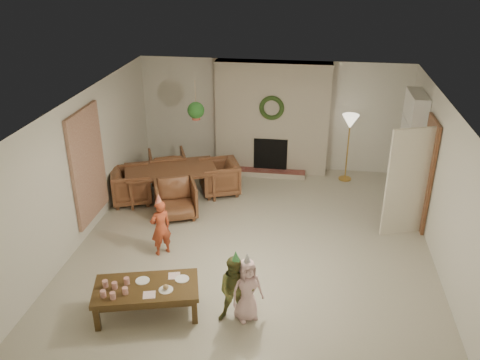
% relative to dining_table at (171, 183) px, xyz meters
% --- Properties ---
extents(floor, '(7.00, 7.00, 0.00)m').
position_rel_dining_table_xyz_m(floor, '(1.89, -1.58, -0.32)').
color(floor, '#B7B29E').
rests_on(floor, ground).
extents(ceiling, '(7.00, 7.00, 0.00)m').
position_rel_dining_table_xyz_m(ceiling, '(1.89, -1.58, 2.18)').
color(ceiling, white).
rests_on(ceiling, wall_back).
extents(wall_back, '(7.00, 0.00, 7.00)m').
position_rel_dining_table_xyz_m(wall_back, '(1.89, 1.92, 0.93)').
color(wall_back, silver).
rests_on(wall_back, floor).
extents(wall_front, '(7.00, 0.00, 7.00)m').
position_rel_dining_table_xyz_m(wall_front, '(1.89, -5.08, 0.93)').
color(wall_front, silver).
rests_on(wall_front, floor).
extents(wall_left, '(0.00, 7.00, 7.00)m').
position_rel_dining_table_xyz_m(wall_left, '(-1.11, -1.58, 0.93)').
color(wall_left, silver).
rests_on(wall_left, floor).
extents(wall_right, '(0.00, 7.00, 7.00)m').
position_rel_dining_table_xyz_m(wall_right, '(4.89, -1.58, 0.93)').
color(wall_right, silver).
rests_on(wall_right, floor).
extents(fireplace_mass, '(2.50, 0.40, 2.50)m').
position_rel_dining_table_xyz_m(fireplace_mass, '(1.89, 1.72, 0.93)').
color(fireplace_mass, '#561619').
rests_on(fireplace_mass, floor).
extents(fireplace_hearth, '(1.60, 0.30, 0.12)m').
position_rel_dining_table_xyz_m(fireplace_hearth, '(1.89, 1.37, -0.26)').
color(fireplace_hearth, maroon).
rests_on(fireplace_hearth, floor).
extents(fireplace_firebox, '(0.75, 0.12, 0.75)m').
position_rel_dining_table_xyz_m(fireplace_firebox, '(1.89, 1.54, 0.13)').
color(fireplace_firebox, black).
rests_on(fireplace_firebox, floor).
extents(fireplace_wreath, '(0.54, 0.10, 0.54)m').
position_rel_dining_table_xyz_m(fireplace_wreath, '(1.89, 1.49, 1.23)').
color(fireplace_wreath, '#203A16').
rests_on(fireplace_wreath, fireplace_mass).
extents(floor_lamp_base, '(0.28, 0.28, 0.03)m').
position_rel_dining_table_xyz_m(floor_lamp_base, '(3.58, 1.42, -0.30)').
color(floor_lamp_base, gold).
rests_on(floor_lamp_base, floor).
extents(floor_lamp_post, '(0.03, 0.03, 1.35)m').
position_rel_dining_table_xyz_m(floor_lamp_post, '(3.58, 1.42, 0.38)').
color(floor_lamp_post, gold).
rests_on(floor_lamp_post, floor).
extents(floor_lamp_shade, '(0.36, 0.36, 0.30)m').
position_rel_dining_table_xyz_m(floor_lamp_shade, '(3.58, 1.42, 1.03)').
color(floor_lamp_shade, beige).
rests_on(floor_lamp_shade, floor_lamp_post).
extents(bookshelf_carcass, '(0.30, 1.00, 2.20)m').
position_rel_dining_table_xyz_m(bookshelf_carcass, '(4.73, 0.72, 0.78)').
color(bookshelf_carcass, white).
rests_on(bookshelf_carcass, floor).
extents(bookshelf_shelf_a, '(0.30, 0.92, 0.03)m').
position_rel_dining_table_xyz_m(bookshelf_shelf_a, '(4.71, 0.72, 0.13)').
color(bookshelf_shelf_a, white).
rests_on(bookshelf_shelf_a, bookshelf_carcass).
extents(bookshelf_shelf_b, '(0.30, 0.92, 0.03)m').
position_rel_dining_table_xyz_m(bookshelf_shelf_b, '(4.71, 0.72, 0.53)').
color(bookshelf_shelf_b, white).
rests_on(bookshelf_shelf_b, bookshelf_carcass).
extents(bookshelf_shelf_c, '(0.30, 0.92, 0.03)m').
position_rel_dining_table_xyz_m(bookshelf_shelf_c, '(4.71, 0.72, 0.93)').
color(bookshelf_shelf_c, white).
rests_on(bookshelf_shelf_c, bookshelf_carcass).
extents(bookshelf_shelf_d, '(0.30, 0.92, 0.03)m').
position_rel_dining_table_xyz_m(bookshelf_shelf_d, '(4.71, 0.72, 1.33)').
color(bookshelf_shelf_d, white).
rests_on(bookshelf_shelf_d, bookshelf_carcass).
extents(books_row_lower, '(0.20, 0.40, 0.24)m').
position_rel_dining_table_xyz_m(books_row_lower, '(4.69, 0.57, 0.27)').
color(books_row_lower, '#A81F2E').
rests_on(books_row_lower, bookshelf_shelf_a).
extents(books_row_mid, '(0.20, 0.44, 0.24)m').
position_rel_dining_table_xyz_m(books_row_mid, '(4.69, 0.77, 0.67)').
color(books_row_mid, '#2A3A9A').
rests_on(books_row_mid, bookshelf_shelf_b).
extents(books_row_upper, '(0.20, 0.36, 0.22)m').
position_rel_dining_table_xyz_m(books_row_upper, '(4.69, 0.62, 1.06)').
color(books_row_upper, '#9F6822').
rests_on(books_row_upper, bookshelf_shelf_c).
extents(door_frame, '(0.05, 0.86, 2.04)m').
position_rel_dining_table_xyz_m(door_frame, '(4.85, -0.38, 0.70)').
color(door_frame, brown).
rests_on(door_frame, floor).
extents(door_leaf, '(0.77, 0.32, 2.00)m').
position_rel_dining_table_xyz_m(door_leaf, '(4.47, -0.76, 0.68)').
color(door_leaf, beige).
rests_on(door_leaf, floor).
extents(curtain_panel, '(0.06, 1.20, 2.00)m').
position_rel_dining_table_xyz_m(curtain_panel, '(-1.07, -1.38, 0.93)').
color(curtain_panel, tan).
rests_on(curtain_panel, wall_left).
extents(dining_table, '(2.06, 1.61, 0.64)m').
position_rel_dining_table_xyz_m(dining_table, '(0.00, 0.00, 0.00)').
color(dining_table, brown).
rests_on(dining_table, floor).
extents(dining_chair_near, '(0.98, 1.00, 0.71)m').
position_rel_dining_table_xyz_m(dining_chair_near, '(0.29, -0.74, 0.03)').
color(dining_chair_near, brown).
rests_on(dining_chair_near, floor).
extents(dining_chair_far, '(0.98, 1.00, 0.71)m').
position_rel_dining_table_xyz_m(dining_chair_far, '(-0.29, 0.74, 0.03)').
color(dining_chair_far, brown).
rests_on(dining_chair_far, floor).
extents(dining_chair_left, '(1.00, 0.98, 0.71)m').
position_rel_dining_table_xyz_m(dining_chair_left, '(-0.74, -0.29, 0.03)').
color(dining_chair_left, brown).
rests_on(dining_chair_left, floor).
extents(dining_chair_right, '(1.00, 0.98, 0.71)m').
position_rel_dining_table_xyz_m(dining_chair_right, '(0.93, 0.36, 0.03)').
color(dining_chair_right, brown).
rests_on(dining_chair_right, floor).
extents(hanging_plant_cord, '(0.01, 0.01, 0.70)m').
position_rel_dining_table_xyz_m(hanging_plant_cord, '(0.59, -0.08, 1.83)').
color(hanging_plant_cord, tan).
rests_on(hanging_plant_cord, ceiling).
extents(hanging_plant_pot, '(0.16, 0.16, 0.12)m').
position_rel_dining_table_xyz_m(hanging_plant_pot, '(0.59, -0.08, 1.48)').
color(hanging_plant_pot, '#9F4333').
rests_on(hanging_plant_pot, hanging_plant_cord).
extents(hanging_plant_foliage, '(0.32, 0.32, 0.32)m').
position_rel_dining_table_xyz_m(hanging_plant_foliage, '(0.59, -0.08, 1.60)').
color(hanging_plant_foliage, '#184617').
rests_on(hanging_plant_foliage, hanging_plant_pot).
extents(coffee_table_top, '(1.58, 1.06, 0.07)m').
position_rel_dining_table_xyz_m(coffee_table_top, '(0.62, -3.53, 0.09)').
color(coffee_table_top, '#4B3519').
rests_on(coffee_table_top, floor).
extents(coffee_table_apron, '(1.44, 0.93, 0.09)m').
position_rel_dining_table_xyz_m(coffee_table_apron, '(0.62, -3.53, 0.01)').
color(coffee_table_apron, '#4B3519').
rests_on(coffee_table_apron, floor).
extents(coffee_leg_fl, '(0.09, 0.09, 0.38)m').
position_rel_dining_table_xyz_m(coffee_leg_fl, '(0.06, -3.98, -0.13)').
color(coffee_leg_fl, '#4B3519').
rests_on(coffee_leg_fl, floor).
extents(coffee_leg_fr, '(0.09, 0.09, 0.38)m').
position_rel_dining_table_xyz_m(coffee_leg_fr, '(1.32, -3.65, -0.13)').
color(coffee_leg_fr, '#4B3519').
rests_on(coffee_leg_fr, floor).
extents(coffee_leg_bl, '(0.09, 0.09, 0.38)m').
position_rel_dining_table_xyz_m(coffee_leg_bl, '(-0.09, -3.41, -0.13)').
color(coffee_leg_bl, '#4B3519').
rests_on(coffee_leg_bl, floor).
extents(coffee_leg_br, '(0.09, 0.09, 0.38)m').
position_rel_dining_table_xyz_m(coffee_leg_br, '(1.17, -3.08, -0.13)').
color(coffee_leg_br, '#4B3519').
rests_on(coffee_leg_br, floor).
extents(cup_a, '(0.09, 0.09, 0.10)m').
position_rel_dining_table_xyz_m(cup_a, '(0.12, -3.84, 0.17)').
color(cup_a, silver).
rests_on(cup_a, coffee_table_top).
extents(cup_b, '(0.09, 0.09, 0.10)m').
position_rel_dining_table_xyz_m(cup_b, '(0.06, -3.62, 0.17)').
color(cup_b, silver).
rests_on(cup_b, coffee_table_top).
extents(cup_c, '(0.09, 0.09, 0.10)m').
position_rel_dining_table_xyz_m(cup_c, '(0.26, -3.86, 0.17)').
color(cup_c, silver).
rests_on(cup_c, coffee_table_top).
extents(cup_d, '(0.09, 0.09, 0.10)m').
position_rel_dining_table_xyz_m(cup_d, '(0.21, -3.64, 0.17)').
color(cup_d, silver).
rests_on(cup_d, coffee_table_top).
extents(cup_e, '(0.09, 0.09, 0.10)m').
position_rel_dining_table_xyz_m(cup_e, '(0.39, -3.73, 0.17)').
color(cup_e, silver).
rests_on(cup_e, coffee_table_top).
extents(cup_f, '(0.09, 0.09, 0.10)m').
position_rel_dining_table_xyz_m(cup_f, '(0.34, -3.52, 0.17)').
color(cup_f, silver).
rests_on(cup_f, coffee_table_top).
extents(plate_a, '(0.24, 0.24, 0.01)m').
position_rel_dining_table_xyz_m(plate_a, '(0.53, -3.42, 0.13)').
color(plate_a, white).
rests_on(plate_a, coffee_table_top).
extents(plate_b, '(0.24, 0.24, 0.01)m').
position_rel_dining_table_xyz_m(plate_b, '(0.91, -3.57, 0.13)').
color(plate_b, white).
rests_on(plate_b, coffee_table_top).
extents(plate_c, '(0.24, 0.24, 0.01)m').
position_rel_dining_table_xyz_m(plate_c, '(1.07, -3.30, 0.13)').
color(plate_c, white).
rests_on(plate_c, coffee_table_top).
extents(food_scoop, '(0.09, 0.09, 0.08)m').
position_rel_dining_table_xyz_m(food_scoop, '(0.91, -3.57, 0.17)').
color(food_scoop, tan).
rests_on(food_scoop, plate_b).
extents(napkin_left, '(0.20, 0.20, 0.01)m').
position_rel_dining_table_xyz_m(napkin_left, '(0.72, -3.71, 0.13)').
color(napkin_left, beige).
rests_on(napkin_left, coffee_table_top).
extents(napkin_right, '(0.20, 0.20, 0.01)m').
position_rel_dining_table_xyz_m(napkin_right, '(0.94, -3.24, 0.13)').
color(napkin_right, beige).
rests_on(napkin_right, coffee_table_top).
extents(child_red, '(0.43, 0.42, 0.99)m').
position_rel_dining_table_xyz_m(child_red, '(0.39, -2.04, 0.18)').
color(child_red, '#B54526').
rests_on(child_red, floor).
extents(party_hat_red, '(0.18, 0.18, 0.19)m').
position_rel_dining_table_xyz_m(party_hat_red, '(0.39, -2.04, 0.71)').
color(party_hat_red, gold).
rests_on(party_hat_red, child_red).
extents(child_plaid, '(0.52, 0.42, 1.02)m').
position_rel_dining_table_xyz_m(child_plaid, '(1.88, -3.53, 0.19)').
color(child_plaid, brown).
rests_on(child_plaid, floor).
extents(party_hat_plaid, '(0.15, 0.15, 0.17)m').
position_rel_dining_table_xyz_m(party_hat_plaid, '(1.88, -3.53, 0.74)').
color(party_hat_plaid, '#49AB56').
rests_on(party_hat_plaid, child_plaid).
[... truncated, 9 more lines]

